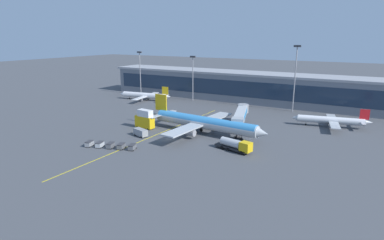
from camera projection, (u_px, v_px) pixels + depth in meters
The scene contains 18 objects.
ground_plane at pixel (169, 139), 96.91m from camera, with size 700.00×700.00×0.00m, color #47494F.
apron_lead_in_line at pixel (157, 135), 101.43m from camera, with size 0.30×80.00×0.01m, color yellow.
terminal_building at pixel (263, 88), 149.17m from camera, with size 159.70×17.50×13.59m.
main_airliner at pixel (203, 122), 101.63m from camera, with size 42.94×34.22×10.84m.
jet_bridge at pixel (241, 115), 107.06m from camera, with size 9.88×23.54×6.32m.
fuel_tanker at pixel (236, 145), 86.29m from camera, with size 11.09×4.86×3.25m.
crew_van at pixel (140, 132), 99.52m from camera, with size 5.40×3.48×2.30m.
catering_lift at pixel (145, 119), 107.80m from camera, with size 7.01×3.16×6.30m.
baggage_cart_0 at pixel (89, 144), 90.45m from camera, with size 2.26×2.98×1.48m.
baggage_cart_1 at pixel (100, 144), 89.76m from camera, with size 2.26×2.98×1.48m.
baggage_cart_2 at pixel (110, 145), 89.08m from camera, with size 2.26×2.98×1.48m.
baggage_cart_3 at pixel (121, 146), 88.39m from camera, with size 2.26×2.98×1.48m.
baggage_cart_4 at pixel (132, 147), 87.70m from camera, with size 2.26×2.98×1.48m.
commuter_jet_far at pixel (145, 95), 155.69m from camera, with size 27.72×22.10×7.06m.
commuter_jet_near at pixel (331, 120), 109.18m from camera, with size 25.35×20.32×6.83m.
apron_light_mast_0 at pixel (140, 70), 166.99m from camera, with size 2.80×0.50×22.44m.
apron_light_mast_1 at pixel (193, 74), 152.17m from camera, with size 2.80×0.50×21.10m.
apron_light_mast_2 at pixel (295, 74), 128.99m from camera, with size 2.80×0.50×26.57m.
Camera 1 is at (51.67, -76.90, 29.83)m, focal length 30.30 mm.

